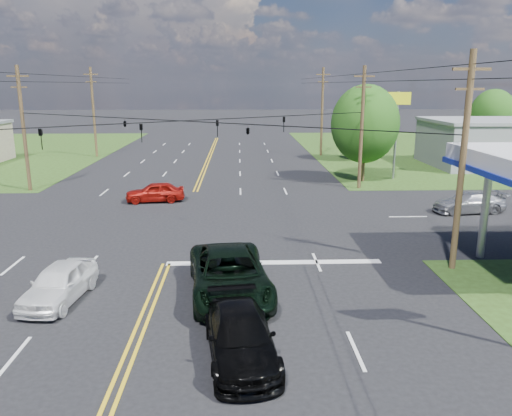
{
  "coord_description": "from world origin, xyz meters",
  "views": [
    {
      "loc": [
        3.41,
        -17.91,
        8.07
      ],
      "look_at": [
        4.23,
        6.0,
        2.15
      ],
      "focal_mm": 35.0,
      "sensor_mm": 36.0,
      "label": 1
    }
  ],
  "objects_px": {
    "pole_right_far": "(322,111)",
    "pickup_white": "(59,283)",
    "tree_right_b": "(360,122)",
    "tree_far_r": "(493,115)",
    "pole_se": "(463,161)",
    "pole_left_far": "(93,111)",
    "retail_ne": "(500,144)",
    "tree_right_a": "(365,124)",
    "suv_black": "(240,336)",
    "pole_ne": "(362,126)",
    "pickup_dkgreen": "(229,275)",
    "pole_nw": "(23,127)"
  },
  "relations": [
    {
      "from": "suv_black",
      "to": "pole_ne",
      "type": "bearing_deg",
      "value": 62.04
    },
    {
      "from": "tree_right_a",
      "to": "tree_right_b",
      "type": "bearing_deg",
      "value": 78.23
    },
    {
      "from": "pole_ne",
      "to": "suv_black",
      "type": "xyz_separation_m",
      "value": [
        -9.6,
        -25.24,
        -4.21
      ]
    },
    {
      "from": "pole_right_far",
      "to": "pickup_white",
      "type": "relative_size",
      "value": 2.37
    },
    {
      "from": "pickup_dkgreen",
      "to": "suv_black",
      "type": "xyz_separation_m",
      "value": [
        0.4,
        -4.56,
        -0.18
      ]
    },
    {
      "from": "suv_black",
      "to": "pickup_dkgreen",
      "type": "bearing_deg",
      "value": 87.92
    },
    {
      "from": "pole_left_far",
      "to": "tree_right_b",
      "type": "xyz_separation_m",
      "value": [
        29.5,
        -4.0,
        -0.95
      ]
    },
    {
      "from": "pole_right_far",
      "to": "suv_black",
      "type": "distance_m",
      "value": 45.49
    },
    {
      "from": "retail_ne",
      "to": "pole_nw",
      "type": "distance_m",
      "value": 44.47
    },
    {
      "from": "pole_nw",
      "to": "pickup_white",
      "type": "relative_size",
      "value": 2.25
    },
    {
      "from": "pickup_white",
      "to": "tree_right_b",
      "type": "bearing_deg",
      "value": 68.23
    },
    {
      "from": "pole_nw",
      "to": "tree_far_r",
      "type": "height_order",
      "value": "pole_nw"
    },
    {
      "from": "pole_nw",
      "to": "pole_ne",
      "type": "relative_size",
      "value": 1.0
    },
    {
      "from": "pole_se",
      "to": "pole_right_far",
      "type": "bearing_deg",
      "value": 90.0
    },
    {
      "from": "pole_se",
      "to": "pole_left_far",
      "type": "bearing_deg",
      "value": 125.1
    },
    {
      "from": "tree_right_a",
      "to": "tree_right_b",
      "type": "relative_size",
      "value": 1.15
    },
    {
      "from": "retail_ne",
      "to": "tree_far_r",
      "type": "xyz_separation_m",
      "value": [
        4.0,
        10.0,
        2.34
      ]
    },
    {
      "from": "tree_right_b",
      "to": "pickup_white",
      "type": "bearing_deg",
      "value": -119.12
    },
    {
      "from": "pole_se",
      "to": "pole_nw",
      "type": "height_order",
      "value": "same"
    },
    {
      "from": "pole_se",
      "to": "pole_left_far",
      "type": "xyz_separation_m",
      "value": [
        -26.0,
        37.0,
        0.25
      ]
    },
    {
      "from": "tree_right_b",
      "to": "tree_far_r",
      "type": "height_order",
      "value": "tree_far_r"
    },
    {
      "from": "retail_ne",
      "to": "tree_right_a",
      "type": "distance_m",
      "value": 18.09
    },
    {
      "from": "pole_ne",
      "to": "pickup_white",
      "type": "relative_size",
      "value": 2.25
    },
    {
      "from": "retail_ne",
      "to": "pickup_white",
      "type": "height_order",
      "value": "retail_ne"
    },
    {
      "from": "pole_nw",
      "to": "tree_right_a",
      "type": "xyz_separation_m",
      "value": [
        27.0,
        3.0,
        -0.05
      ]
    },
    {
      "from": "pole_right_far",
      "to": "pickup_dkgreen",
      "type": "relative_size",
      "value": 1.56
    },
    {
      "from": "pole_ne",
      "to": "pole_right_far",
      "type": "bearing_deg",
      "value": 90.0
    },
    {
      "from": "pole_right_far",
      "to": "pole_se",
      "type": "bearing_deg",
      "value": -90.0
    },
    {
      "from": "retail_ne",
      "to": "pole_right_far",
      "type": "bearing_deg",
      "value": 154.8
    },
    {
      "from": "pole_nw",
      "to": "tree_right_b",
      "type": "bearing_deg",
      "value": 26.95
    },
    {
      "from": "tree_right_a",
      "to": "pickup_white",
      "type": "distance_m",
      "value": 29.91
    },
    {
      "from": "pole_se",
      "to": "pole_nw",
      "type": "bearing_deg",
      "value": 145.3
    },
    {
      "from": "pole_left_far",
      "to": "pickup_white",
      "type": "distance_m",
      "value": 41.25
    },
    {
      "from": "tree_right_b",
      "to": "pickup_dkgreen",
      "type": "height_order",
      "value": "tree_right_b"
    },
    {
      "from": "retail_ne",
      "to": "tree_right_b",
      "type": "height_order",
      "value": "tree_right_b"
    },
    {
      "from": "pole_nw",
      "to": "suv_black",
      "type": "height_order",
      "value": "pole_nw"
    },
    {
      "from": "retail_ne",
      "to": "tree_right_a",
      "type": "bearing_deg",
      "value": -153.43
    },
    {
      "from": "pole_se",
      "to": "suv_black",
      "type": "relative_size",
      "value": 1.94
    },
    {
      "from": "pickup_white",
      "to": "pickup_dkgreen",
      "type": "bearing_deg",
      "value": 9.3
    },
    {
      "from": "pole_se",
      "to": "suv_black",
      "type": "distance_m",
      "value": 12.73
    },
    {
      "from": "suv_black",
      "to": "pole_left_far",
      "type": "bearing_deg",
      "value": 103.21
    },
    {
      "from": "pole_right_far",
      "to": "pickup_dkgreen",
      "type": "distance_m",
      "value": 41.14
    },
    {
      "from": "tree_right_a",
      "to": "suv_black",
      "type": "relative_size",
      "value": 1.67
    },
    {
      "from": "pole_nw",
      "to": "pole_right_far",
      "type": "bearing_deg",
      "value": 36.16
    },
    {
      "from": "pole_right_far",
      "to": "retail_ne",
      "type": "bearing_deg",
      "value": -25.2
    },
    {
      "from": "retail_ne",
      "to": "tree_right_a",
      "type": "xyz_separation_m",
      "value": [
        -16.0,
        -8.0,
        2.67
      ]
    },
    {
      "from": "pole_ne",
      "to": "tree_right_a",
      "type": "height_order",
      "value": "pole_ne"
    },
    {
      "from": "pole_ne",
      "to": "tree_right_b",
      "type": "bearing_deg",
      "value": 76.87
    },
    {
      "from": "pole_nw",
      "to": "tree_right_b",
      "type": "relative_size",
      "value": 1.34
    },
    {
      "from": "tree_far_r",
      "to": "pickup_dkgreen",
      "type": "distance_m",
      "value": 52.07
    }
  ]
}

